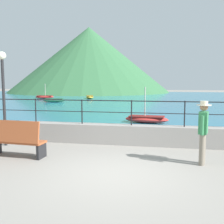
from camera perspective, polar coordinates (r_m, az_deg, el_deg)
name	(u,v)px	position (r m, az deg, el deg)	size (l,w,h in m)	color
ground_plane	(116,174)	(6.92, 0.80, -12.78)	(120.00, 120.00, 0.00)	gray
promenade_wall	(131,135)	(9.88, 4.05, -4.75)	(20.00, 0.56, 0.70)	gray
railing	(132,108)	(9.74, 4.10, 0.87)	(18.44, 0.04, 0.90)	black
lake_water	(154,100)	(32.36, 8.81, 2.54)	(64.00, 44.32, 0.06)	#236B89
hill_main	(89,60)	(53.98, -4.80, 10.77)	(30.89, 30.89, 12.42)	#33663D
hill_secondary	(113,81)	(51.92, 0.20, 6.46)	(13.98, 13.98, 4.27)	#1E4C2D
bench_main	(16,139)	(8.68, -19.47, -5.31)	(1.74, 0.68, 1.13)	#9E4C28
person_walking	(203,129)	(7.81, 18.49, -3.46)	(0.38, 0.56, 1.75)	slate
lamp_post	(3,83)	(10.24, -21.78, 5.57)	(0.28, 0.28, 3.28)	#232326
boat_0	(45,97)	(34.98, -13.89, 3.11)	(2.43, 1.31, 1.83)	red
boat_1	(90,97)	(33.99, -4.67, 3.17)	(1.57, 2.47, 0.36)	gold
boat_2	(54,100)	(28.97, -12.02, 2.45)	(2.40, 1.20, 0.36)	#338C59
boat_3	(147,119)	(14.60, 7.24, -1.44)	(2.37, 1.10, 1.90)	red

